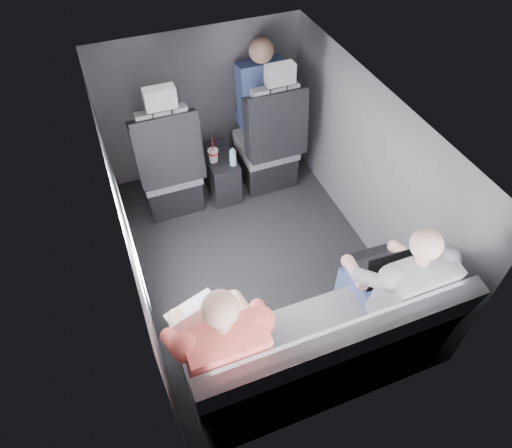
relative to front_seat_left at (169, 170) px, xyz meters
name	(u,v)px	position (x,y,z in m)	size (l,w,h in m)	color
floor	(256,258)	(0.45, -0.84, -0.40)	(2.60, 2.60, 0.00)	black
ceiling	(256,115)	(0.45, -0.84, 0.95)	(2.60, 2.60, 0.00)	#B2B2AD
panel_left	(127,232)	(-0.45, -0.84, 0.27)	(0.02, 2.60, 1.35)	#56565B
panel_right	(367,168)	(1.35, -0.84, 0.27)	(0.02, 2.60, 1.35)	#56565B
panel_front	(202,103)	(0.45, 0.46, 0.27)	(1.80, 0.02, 1.35)	#56565B
panel_back	(346,358)	(0.45, -2.14, 0.27)	(1.80, 0.02, 1.35)	#56565B
side_window	(132,241)	(-0.43, -1.14, 0.50)	(0.02, 0.75, 0.42)	white
seatbelt	(278,118)	(0.90, -0.17, 0.40)	(0.05, 0.01, 0.65)	black
front_seat_left	(169,170)	(0.00, 0.00, 0.00)	(0.52, 0.58, 1.26)	black
front_seat_right	(269,147)	(0.90, 0.00, 0.00)	(0.52, 0.58, 1.26)	black
center_console	(220,173)	(0.45, 0.04, -0.20)	(0.24, 0.48, 0.41)	black
rear_bench	(319,352)	(0.45, -1.90, -0.09)	(1.60, 0.57, 0.92)	slate
soda_cup	(213,155)	(0.38, -0.02, 0.07)	(0.09, 0.09, 0.27)	white
water_bottle	(233,157)	(0.53, -0.12, 0.07)	(0.06, 0.06, 0.16)	#9BBCD2
laptop_white	(199,318)	(-0.19, -1.61, 0.23)	(0.37, 0.38, 0.24)	silver
laptop_black	(382,265)	(0.98, -1.66, 0.23)	(0.36, 0.32, 0.25)	black
passenger_rear_left	(220,345)	(-0.13, -1.81, 0.23)	(0.50, 0.62, 1.22)	#35353A
passenger_rear_right	(394,285)	(0.97, -1.81, 0.22)	(0.48, 0.61, 1.20)	navy
passenger_front_right	(261,96)	(0.93, 0.26, 0.35)	(0.41, 0.41, 0.84)	navy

